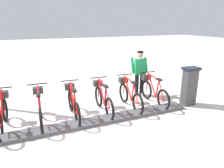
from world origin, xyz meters
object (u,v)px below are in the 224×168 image
at_px(bike_docked_3, 73,103).
at_px(bike_docked_5, 2,114).
at_px(bike_docked_0, 153,91).
at_px(bike_docked_4, 40,108).
at_px(bike_docked_1, 129,95).
at_px(worker_near_rack, 140,72).
at_px(bike_docked_2, 103,99).
at_px(payment_kiosk, 189,86).

height_order(bike_docked_3, bike_docked_5, same).
bearing_deg(bike_docked_0, bike_docked_4, 90.00).
relative_size(bike_docked_0, bike_docked_5, 1.00).
xyz_separation_m(bike_docked_1, worker_near_rack, (0.90, -0.88, 0.48)).
bearing_deg(worker_near_rack, bike_docked_5, 101.21).
distance_m(bike_docked_2, bike_docked_4, 1.82).
xyz_separation_m(bike_docked_2, bike_docked_3, (0.00, 0.91, 0.00)).
bearing_deg(bike_docked_3, payment_kiosk, -98.70).
bearing_deg(bike_docked_1, bike_docked_5, 90.00).
height_order(bike_docked_2, bike_docked_3, same).
height_order(bike_docked_0, bike_docked_4, same).
height_order(payment_kiosk, bike_docked_4, payment_kiosk).
distance_m(payment_kiosk, bike_docked_3, 3.79).
xyz_separation_m(bike_docked_1, bike_docked_3, (0.00, 1.82, 0.00)).
distance_m(bike_docked_0, bike_docked_4, 3.65).
xyz_separation_m(payment_kiosk, bike_docked_4, (0.57, 4.65, -0.24)).
xyz_separation_m(bike_docked_2, bike_docked_4, (0.00, 1.82, 0.00)).
bearing_deg(bike_docked_5, worker_near_rack, -78.79).
bearing_deg(bike_docked_4, worker_near_rack, -76.06).
bearing_deg(payment_kiosk, worker_near_rack, 34.96).
bearing_deg(bike_docked_3, worker_near_rack, -71.65).
xyz_separation_m(payment_kiosk, worker_near_rack, (1.47, 1.03, 0.24)).
bearing_deg(bike_docked_1, bike_docked_0, -90.00).
xyz_separation_m(bike_docked_3, bike_docked_5, (0.00, 1.82, 0.00)).
relative_size(payment_kiosk, bike_docked_5, 0.74).
distance_m(bike_docked_0, bike_docked_3, 2.74).
bearing_deg(bike_docked_0, bike_docked_5, 90.00).
distance_m(bike_docked_1, bike_docked_4, 2.74).
bearing_deg(bike_docked_2, bike_docked_5, 90.00).
height_order(bike_docked_4, bike_docked_5, same).
bearing_deg(bike_docked_2, bike_docked_4, 90.00).
bearing_deg(bike_docked_2, payment_kiosk, -101.45).
relative_size(bike_docked_3, bike_docked_5, 1.00).
height_order(bike_docked_5, worker_near_rack, worker_near_rack).
xyz_separation_m(bike_docked_0, bike_docked_4, (0.00, 3.65, 0.00)).
relative_size(bike_docked_5, worker_near_rack, 1.04).
bearing_deg(bike_docked_2, bike_docked_1, -90.00).
relative_size(payment_kiosk, worker_near_rack, 0.77).
xyz_separation_m(bike_docked_1, bike_docked_5, (0.00, 3.65, 0.00)).
bearing_deg(bike_docked_0, bike_docked_2, 90.00).
bearing_deg(bike_docked_3, bike_docked_0, -90.00).
distance_m(payment_kiosk, bike_docked_2, 2.89).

